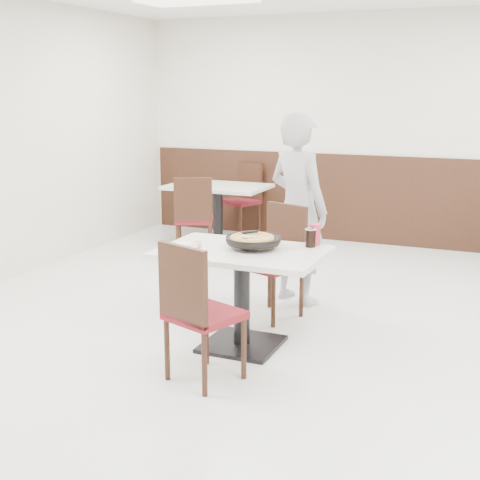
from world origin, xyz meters
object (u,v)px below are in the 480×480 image
at_px(chair_near, 205,312).
at_px(pizza, 252,241).
at_px(side_plate, 185,245).
at_px(main_table, 242,299).
at_px(diner_person, 298,209).
at_px(bg_chair_left_far, 240,200).
at_px(pizza_pan, 253,243).
at_px(bg_chair_left_near, 194,217).
at_px(red_cup, 315,235).
at_px(bg_table_left, 218,215).
at_px(cola_glass, 310,238).
at_px(chair_far, 272,263).

bearing_deg(chair_near, pizza, 106.38).
bearing_deg(side_plate, main_table, 10.07).
xyz_separation_m(diner_person, bg_chair_left_far, (-1.57, 2.36, -0.38)).
bearing_deg(main_table, pizza_pan, 47.13).
distance_m(pizza, bg_chair_left_far, 3.87).
distance_m(bg_chair_left_near, bg_chair_left_far, 1.31).
height_order(diner_person, bg_chair_left_far, diner_person).
xyz_separation_m(chair_near, pizza, (0.05, 0.70, 0.34)).
distance_m(main_table, pizza_pan, 0.43).
height_order(red_cup, diner_person, diner_person).
relative_size(chair_near, pizza_pan, 2.48).
relative_size(diner_person, bg_chair_left_near, 1.80).
bearing_deg(red_cup, pizza, -143.06).
bearing_deg(bg_table_left, pizza, -60.54).
distance_m(pizza_pan, cola_glass, 0.43).
height_order(side_plate, bg_chair_left_near, bg_chair_left_near).
bearing_deg(chair_near, bg_chair_left_far, 130.55).
distance_m(bg_table_left, bg_chair_left_far, 0.62).
height_order(main_table, chair_far, chair_far).
height_order(red_cup, bg_table_left, red_cup).
bearing_deg(bg_table_left, diner_person, -47.34).
distance_m(pizza_pan, pizza, 0.02).
xyz_separation_m(chair_near, bg_table_left, (-1.59, 3.59, -0.10)).
height_order(chair_far, bg_chair_left_far, same).
relative_size(chair_far, bg_chair_left_far, 1.00).
distance_m(main_table, chair_near, 0.64).
bearing_deg(chair_far, side_plate, 84.15).
relative_size(side_plate, bg_table_left, 0.15).
bearing_deg(side_plate, red_cup, 26.24).
bearing_deg(main_table, bg_chair_left_near, 124.43).
height_order(pizza, red_cup, red_cup).
height_order(main_table, pizza_pan, pizza_pan).
height_order(pizza_pan, bg_table_left, pizza_pan).
distance_m(chair_near, bg_chair_left_near, 3.29).
distance_m(chair_far, pizza, 0.74).
xyz_separation_m(pizza_pan, bg_table_left, (-1.64, 2.89, -0.42)).
relative_size(pizza, bg_chair_left_far, 0.32).
distance_m(chair_near, cola_glass, 1.07).
bearing_deg(chair_far, cola_glass, 157.90).
distance_m(pizza, cola_glass, 0.44).
bearing_deg(diner_person, bg_chair_left_near, -9.85).
xyz_separation_m(pizza, side_plate, (-0.48, -0.14, -0.05)).
xyz_separation_m(pizza, red_cup, (0.39, 0.29, 0.02)).
xyz_separation_m(main_table, diner_person, (0.02, 1.21, 0.48)).
relative_size(chair_far, cola_glass, 7.31).
relative_size(chair_far, bg_chair_left_near, 1.00).
distance_m(side_plate, bg_chair_left_far, 3.82).
bearing_deg(pizza_pan, bg_chair_left_far, 114.68).
distance_m(cola_glass, diner_person, 1.02).
height_order(cola_glass, red_cup, red_cup).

